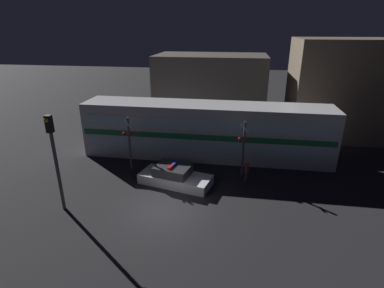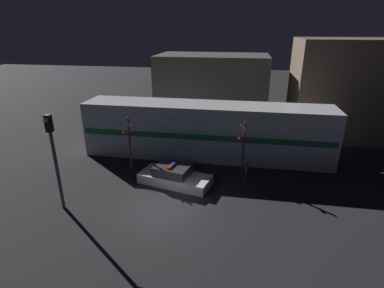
# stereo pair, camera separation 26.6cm
# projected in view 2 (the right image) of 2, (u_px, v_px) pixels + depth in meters

# --- Properties ---
(ground_plane) EXTENTS (120.00, 120.00, 0.00)m
(ground_plane) POSITION_uv_depth(u_px,v_px,m) (163.00, 210.00, 16.64)
(ground_plane) COLOR black
(train) EXTENTS (18.65, 3.09, 4.16)m
(train) POSITION_uv_depth(u_px,v_px,m) (206.00, 131.00, 22.89)
(train) COLOR silver
(train) RESTS_ON ground_plane
(police_car) EXTENTS (4.91, 2.86, 1.34)m
(police_car) POSITION_uv_depth(u_px,v_px,m) (174.00, 177.00, 19.31)
(police_car) COLOR silver
(police_car) RESTS_ON ground_plane
(pedestrian) EXTENTS (0.27, 0.27, 1.62)m
(pedestrian) POSITION_uv_depth(u_px,v_px,m) (246.00, 172.00, 19.19)
(pedestrian) COLOR #2D2833
(pedestrian) RESTS_ON ground_plane
(crossing_signal_near) EXTENTS (0.79, 0.35, 3.82)m
(crossing_signal_near) POSITION_uv_depth(u_px,v_px,m) (244.00, 146.00, 19.75)
(crossing_signal_near) COLOR #4C4C51
(crossing_signal_near) RESTS_ON ground_plane
(crossing_signal_far) EXTENTS (0.79, 0.35, 3.82)m
(crossing_signal_far) POSITION_uv_depth(u_px,v_px,m) (129.00, 140.00, 20.78)
(crossing_signal_far) COLOR #4C4C51
(crossing_signal_far) RESTS_ON ground_plane
(traffic_light_corner) EXTENTS (0.30, 0.46, 5.42)m
(traffic_light_corner) POSITION_uv_depth(u_px,v_px,m) (54.00, 153.00, 15.65)
(traffic_light_corner) COLOR #4C4C51
(traffic_light_corner) RESTS_ON ground_plane
(building_left) EXTENTS (11.09, 6.36, 6.90)m
(building_left) POSITION_uv_depth(u_px,v_px,m) (212.00, 89.00, 31.24)
(building_left) COLOR #47423D
(building_left) RESTS_ON ground_plane
(building_center) EXTENTS (8.05, 6.58, 8.59)m
(building_center) POSITION_uv_depth(u_px,v_px,m) (339.00, 89.00, 26.92)
(building_center) COLOR brown
(building_center) RESTS_ON ground_plane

